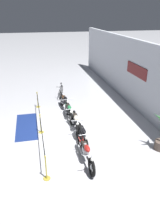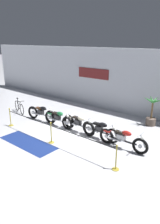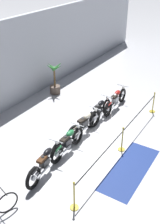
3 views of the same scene
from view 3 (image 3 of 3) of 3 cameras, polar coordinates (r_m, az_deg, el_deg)
name	(u,v)px [view 3 (image 3 of 3)]	position (r m, az deg, el deg)	size (l,w,h in m)	color
ground_plane	(98,139)	(11.74, 3.63, -5.49)	(120.00, 120.00, 0.00)	silver
back_wall	(2,68)	(13.62, -15.54, 8.65)	(28.00, 0.29, 4.20)	silver
motorcycle_black_0	(45,163)	(9.85, -7.03, -10.17)	(2.26, 0.62, 0.97)	black
motorcycle_green_1	(68,142)	(10.73, -2.52, -6.20)	(2.13, 0.62, 0.94)	black
motorcycle_cream_2	(85,124)	(11.77, 0.92, -2.51)	(2.30, 0.62, 0.97)	black
motorcycle_black_3	(99,111)	(12.80, 3.86, 0.27)	(2.20, 0.62, 0.94)	black
motorcycle_red_4	(116,100)	(13.82, 7.25, 2.42)	(2.44, 0.62, 0.95)	black
potted_palm_left_of_row	(55,82)	(15.26, -5.15, 6.10)	(1.09, 0.93, 1.75)	brown
stanchion_far_left	(109,151)	(9.98, 5.85, -7.93)	(7.02, 0.28, 1.05)	gold
stanchion_mid_left	(122,142)	(11.04, 8.53, -6.10)	(0.28, 0.28, 1.05)	gold
stanchion_mid_right	(153,105)	(13.93, 14.62, 1.34)	(0.28, 0.28, 1.05)	gold
floor_banner	(130,169)	(10.41, 10.12, -11.32)	(3.15, 1.15, 0.01)	navy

